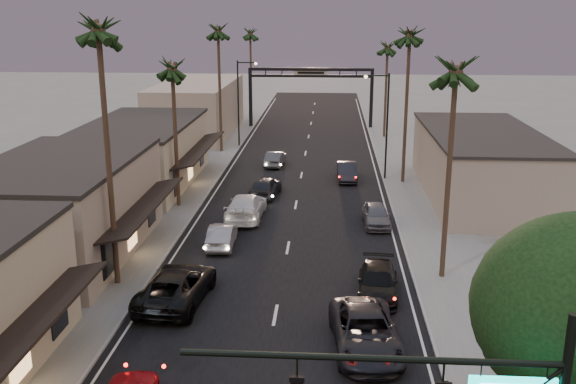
# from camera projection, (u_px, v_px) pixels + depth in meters

# --- Properties ---
(ground) EXTENTS (200.00, 200.00, 0.00)m
(ground) POSITION_uv_depth(u_px,v_px,m) (298.00, 194.00, 50.57)
(ground) COLOR slate
(ground) RESTS_ON ground
(road) EXTENTS (14.00, 120.00, 0.02)m
(road) POSITION_uv_depth(u_px,v_px,m) (301.00, 178.00, 55.37)
(road) COLOR black
(road) RESTS_ON ground
(sidewalk_left) EXTENTS (5.00, 92.00, 0.12)m
(sidewalk_left) POSITION_uv_depth(u_px,v_px,m) (207.00, 158.00, 62.68)
(sidewalk_left) COLOR slate
(sidewalk_left) RESTS_ON ground
(sidewalk_right) EXTENTS (5.00, 92.00, 0.12)m
(sidewalk_right) POSITION_uv_depth(u_px,v_px,m) (403.00, 161.00, 61.47)
(sidewalk_right) COLOR slate
(sidewalk_right) RESTS_ON ground
(storefront_mid) EXTENTS (8.00, 14.00, 5.50)m
(storefront_mid) POSITION_uv_depth(u_px,v_px,m) (62.00, 210.00, 37.20)
(storefront_mid) COLOR gray
(storefront_mid) RESTS_ON ground
(storefront_far) EXTENTS (8.00, 16.00, 5.00)m
(storefront_far) POSITION_uv_depth(u_px,v_px,m) (141.00, 155.00, 52.64)
(storefront_far) COLOR tan
(storefront_far) RESTS_ON ground
(storefront_dist) EXTENTS (8.00, 20.00, 6.00)m
(storefront_dist) POSITION_uv_depth(u_px,v_px,m) (198.00, 108.00, 74.58)
(storefront_dist) COLOR gray
(storefront_dist) RESTS_ON ground
(building_right) EXTENTS (8.00, 18.00, 5.00)m
(building_right) POSITION_uv_depth(u_px,v_px,m) (481.00, 166.00, 49.00)
(building_right) COLOR gray
(building_right) RESTS_ON ground
(arch) EXTENTS (15.20, 0.40, 7.27)m
(arch) POSITION_uv_depth(u_px,v_px,m) (311.00, 82.00, 77.87)
(arch) COLOR black
(arch) RESTS_ON ground
(streetlight_right) EXTENTS (2.13, 0.30, 9.00)m
(streetlight_right) POSITION_uv_depth(u_px,v_px,m) (384.00, 118.00, 53.48)
(streetlight_right) COLOR black
(streetlight_right) RESTS_ON ground
(streetlight_left) EXTENTS (2.13, 0.30, 9.00)m
(streetlight_left) POSITION_uv_depth(u_px,v_px,m) (241.00, 96.00, 66.84)
(streetlight_left) COLOR black
(streetlight_left) RESTS_ON ground
(palm_lb) EXTENTS (3.20, 3.20, 15.20)m
(palm_lb) POSITION_uv_depth(u_px,v_px,m) (98.00, 22.00, 30.19)
(palm_lb) COLOR #38281C
(palm_lb) RESTS_ON ground
(palm_lc) EXTENTS (3.20, 3.20, 12.20)m
(palm_lc) POSITION_uv_depth(u_px,v_px,m) (172.00, 62.00, 44.43)
(palm_lc) COLOR #38281C
(palm_lc) RESTS_ON ground
(palm_ld) EXTENTS (3.20, 3.20, 14.20)m
(palm_ld) POSITION_uv_depth(u_px,v_px,m) (218.00, 27.00, 62.14)
(palm_ld) COLOR #38281C
(palm_ld) RESTS_ON ground
(palm_ra) EXTENTS (3.20, 3.20, 13.20)m
(palm_ra) POSITION_uv_depth(u_px,v_px,m) (457.00, 63.00, 31.55)
(palm_ra) COLOR #38281C
(palm_ra) RESTS_ON ground
(palm_rb) EXTENTS (3.20, 3.20, 14.20)m
(palm_rb) POSITION_uv_depth(u_px,v_px,m) (410.00, 31.00, 50.48)
(palm_rb) COLOR #38281C
(palm_rb) RESTS_ON ground
(palm_rc) EXTENTS (3.20, 3.20, 12.20)m
(palm_rc) POSITION_uv_depth(u_px,v_px,m) (388.00, 44.00, 70.22)
(palm_rc) COLOR #38281C
(palm_rc) RESTS_ON ground
(palm_far) EXTENTS (3.20, 3.20, 13.20)m
(palm_far) POSITION_uv_depth(u_px,v_px,m) (250.00, 30.00, 84.47)
(palm_far) COLOR #38281C
(palm_far) RESTS_ON ground
(oncoming_pickup) EXTENTS (3.38, 6.41, 1.72)m
(oncoming_pickup) POSITION_uv_depth(u_px,v_px,m) (177.00, 286.00, 31.60)
(oncoming_pickup) COLOR black
(oncoming_pickup) RESTS_ON ground
(oncoming_silver) EXTENTS (1.62, 4.28, 1.39)m
(oncoming_silver) POSITION_uv_depth(u_px,v_px,m) (222.00, 235.00, 39.19)
(oncoming_silver) COLOR gray
(oncoming_silver) RESTS_ON ground
(oncoming_white) EXTENTS (2.55, 5.97, 1.71)m
(oncoming_white) POSITION_uv_depth(u_px,v_px,m) (246.00, 207.00, 44.38)
(oncoming_white) COLOR silver
(oncoming_white) RESTS_ON ground
(oncoming_dgrey) EXTENTS (2.47, 4.89, 1.60)m
(oncoming_dgrey) POSITION_uv_depth(u_px,v_px,m) (265.00, 187.00, 49.62)
(oncoming_dgrey) COLOR black
(oncoming_dgrey) RESTS_ON ground
(oncoming_grey_far) EXTENTS (1.85, 4.30, 1.38)m
(oncoming_grey_far) POSITION_uv_depth(u_px,v_px,m) (275.00, 159.00, 59.44)
(oncoming_grey_far) COLOR #414145
(oncoming_grey_far) RESTS_ON ground
(curbside_near) EXTENTS (3.26, 6.12, 1.64)m
(curbside_near) POSITION_uv_depth(u_px,v_px,m) (366.00, 332.00, 27.14)
(curbside_near) COLOR black
(curbside_near) RESTS_ON ground
(curbside_black) EXTENTS (2.31, 4.98, 1.41)m
(curbside_black) POSITION_uv_depth(u_px,v_px,m) (378.00, 282.00, 32.39)
(curbside_black) COLOR black
(curbside_black) RESTS_ON ground
(curbside_grey) EXTENTS (1.87, 4.31, 1.45)m
(curbside_grey) POSITION_uv_depth(u_px,v_px,m) (376.00, 215.00, 42.98)
(curbside_grey) COLOR #56565C
(curbside_grey) RESTS_ON ground
(curbside_far) EXTENTS (1.73, 4.56, 1.49)m
(curbside_far) POSITION_uv_depth(u_px,v_px,m) (347.00, 172.00, 54.49)
(curbside_far) COLOR black
(curbside_far) RESTS_ON ground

